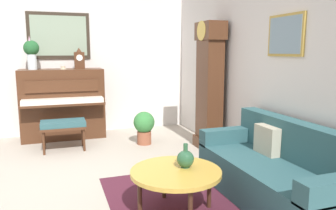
# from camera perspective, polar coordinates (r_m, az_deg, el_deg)

# --- Properties ---
(ground_plane) EXTENTS (6.40, 6.00, 0.10)m
(ground_plane) POSITION_cam_1_polar(r_m,az_deg,el_deg) (4.24, -15.49, -13.44)
(ground_plane) COLOR #B2A899
(wall_left) EXTENTS (0.13, 4.90, 2.80)m
(wall_left) POSITION_cam_1_polar(r_m,az_deg,el_deg) (6.52, -17.62, 7.54)
(wall_left) COLOR silver
(wall_left) RESTS_ON ground_plane
(wall_back) EXTENTS (5.30, 0.13, 2.80)m
(wall_back) POSITION_cam_1_polar(r_m,az_deg,el_deg) (4.68, 14.58, 7.05)
(wall_back) COLOR silver
(wall_back) RESTS_ON ground_plane
(area_rug) EXTENTS (2.10, 1.50, 0.01)m
(area_rug) POSITION_cam_1_polar(r_m,az_deg,el_deg) (3.49, 3.36, -17.31)
(area_rug) COLOR #4C1E2D
(area_rug) RESTS_ON ground_plane
(piano) EXTENTS (0.87, 1.44, 1.25)m
(piano) POSITION_cam_1_polar(r_m,az_deg,el_deg) (6.22, -17.87, 0.25)
(piano) COLOR #4C2B19
(piano) RESTS_ON ground_plane
(piano_bench) EXTENTS (0.42, 0.70, 0.48)m
(piano_bench) POSITION_cam_1_polar(r_m,az_deg,el_deg) (5.45, -17.82, -3.41)
(piano_bench) COLOR #4C2B19
(piano_bench) RESTS_ON ground_plane
(grandfather_clock) EXTENTS (0.52, 0.34, 2.03)m
(grandfather_clock) POSITION_cam_1_polar(r_m,az_deg,el_deg) (5.26, 7.23, 2.70)
(grandfather_clock) COLOR #4C2B19
(grandfather_clock) RESTS_ON ground_plane
(couch) EXTENTS (1.90, 0.80, 0.84)m
(couch) POSITION_cam_1_polar(r_m,az_deg,el_deg) (3.68, 18.39, -11.11)
(couch) COLOR #2D565B
(couch) RESTS_ON ground_plane
(coffee_table) EXTENTS (0.88, 0.88, 0.44)m
(coffee_table) POSITION_cam_1_polar(r_m,az_deg,el_deg) (3.21, 1.38, -11.82)
(coffee_table) COLOR gold
(coffee_table) RESTS_ON ground_plane
(mantel_clock) EXTENTS (0.13, 0.18, 0.38)m
(mantel_clock) POSITION_cam_1_polar(r_m,az_deg,el_deg) (6.16, -15.23, 7.71)
(mantel_clock) COLOR #4C2B19
(mantel_clock) RESTS_ON piano
(flower_vase) EXTENTS (0.26, 0.26, 0.58)m
(flower_vase) POSITION_cam_1_polar(r_m,az_deg,el_deg) (6.15, -22.74, 8.65)
(flower_vase) COLOR silver
(flower_vase) RESTS_ON piano
(teacup) EXTENTS (0.12, 0.12, 0.06)m
(teacup) POSITION_cam_1_polar(r_m,az_deg,el_deg) (6.07, -17.83, 6.18)
(teacup) COLOR beige
(teacup) RESTS_ON piano
(green_jug) EXTENTS (0.17, 0.17, 0.24)m
(green_jug) POSITION_cam_1_polar(r_m,az_deg,el_deg) (3.25, 3.06, -9.35)
(green_jug) COLOR #234C33
(green_jug) RESTS_ON coffee_table
(potted_plant) EXTENTS (0.36, 0.36, 0.56)m
(potted_plant) POSITION_cam_1_polar(r_m,az_deg,el_deg) (5.57, -4.20, -3.59)
(potted_plant) COLOR #935138
(potted_plant) RESTS_ON ground_plane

